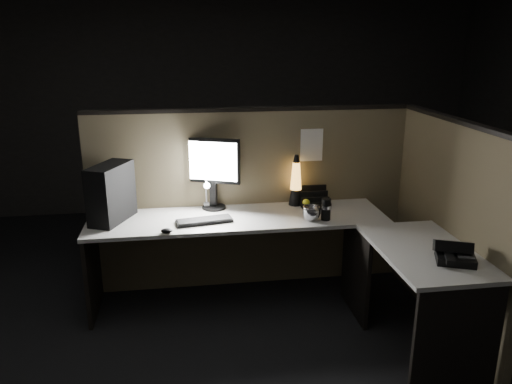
{
  "coord_description": "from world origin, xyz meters",
  "views": [
    {
      "loc": [
        -0.55,
        -3.03,
        2.06
      ],
      "look_at": [
        -0.05,
        0.35,
        1.0
      ],
      "focal_mm": 35.0,
      "sensor_mm": 36.0,
      "label": 1
    }
  ],
  "objects": [
    {
      "name": "desk",
      "position": [
        0.18,
        0.25,
        0.58
      ],
      "size": [
        2.6,
        1.6,
        0.73
      ],
      "color": "beige",
      "rests_on": "ground"
    },
    {
      "name": "pc_tower",
      "position": [
        -1.1,
        0.66,
        0.95
      ],
      "size": [
        0.34,
        0.45,
        0.44
      ],
      "primitive_type": "cube",
      "rotation": [
        0.0,
        0.0,
        -0.42
      ],
      "color": "black",
      "rests_on": "desk"
    },
    {
      "name": "partition_right",
      "position": [
        1.33,
        0.1,
        0.75
      ],
      "size": [
        0.06,
        1.66,
        1.5
      ],
      "primitive_type": "cube",
      "color": "brown",
      "rests_on": "ground"
    },
    {
      "name": "organizer",
      "position": [
        0.5,
        0.78,
        0.77
      ],
      "size": [
        0.23,
        0.21,
        0.18
      ],
      "rotation": [
        0.0,
        0.0,
        -0.01
      ],
      "color": "black",
      "rests_on": "desk"
    },
    {
      "name": "monitor",
      "position": [
        -0.32,
        0.84,
        1.08
      ],
      "size": [
        0.43,
        0.21,
        0.58
      ],
      "rotation": [
        0.0,
        0.0,
        -0.38
      ],
      "color": "black",
      "rests_on": "desk"
    },
    {
      "name": "desk_phone",
      "position": [
        1.09,
        -0.4,
        0.78
      ],
      "size": [
        0.29,
        0.28,
        0.14
      ],
      "rotation": [
        0.0,
        0.0,
        -0.39
      ],
      "color": "black",
      "rests_on": "desk"
    },
    {
      "name": "travel_mug",
      "position": [
        0.5,
        0.43,
        0.81
      ],
      "size": [
        0.07,
        0.07,
        0.17
      ],
      "primitive_type": "cylinder",
      "color": "black",
      "rests_on": "desk"
    },
    {
      "name": "room_shell",
      "position": [
        0.0,
        0.0,
        1.62
      ],
      "size": [
        6.0,
        6.0,
        6.0
      ],
      "color": "silver",
      "rests_on": "ground"
    },
    {
      "name": "steel_mug",
      "position": [
        0.39,
        0.44,
        0.78
      ],
      "size": [
        0.18,
        0.18,
        0.11
      ],
      "primitive_type": "imported",
      "rotation": [
        0.0,
        0.0,
        0.41
      ],
      "color": "#B7B8BE",
      "rests_on": "desk"
    },
    {
      "name": "partition_back",
      "position": [
        0.0,
        0.93,
        0.75
      ],
      "size": [
        2.66,
        0.06,
        1.5
      ],
      "primitive_type": "cube",
      "color": "brown",
      "rests_on": "ground"
    },
    {
      "name": "figurine",
      "position": [
        0.42,
        0.71,
        0.78
      ],
      "size": [
        0.06,
        0.06,
        0.06
      ],
      "primitive_type": "sphere",
      "color": "#FAFF28",
      "rests_on": "desk"
    },
    {
      "name": "mouse",
      "position": [
        -0.69,
        0.34,
        0.75
      ],
      "size": [
        0.09,
        0.07,
        0.03
      ],
      "primitive_type": "ellipsoid",
      "rotation": [
        0.0,
        0.0,
        -0.12
      ],
      "color": "black",
      "rests_on": "desk"
    },
    {
      "name": "lava_lamp",
      "position": [
        0.36,
        0.82,
        0.91
      ],
      "size": [
        0.11,
        0.11,
        0.42
      ],
      "color": "black",
      "rests_on": "desk"
    },
    {
      "name": "clip_lamp",
      "position": [
        -0.38,
        0.8,
        0.87
      ],
      "size": [
        0.05,
        0.19,
        0.25
      ],
      "color": "silver",
      "rests_on": "desk"
    },
    {
      "name": "pinned_paper",
      "position": [
        0.5,
        0.9,
        1.22
      ],
      "size": [
        0.19,
        0.0,
        0.27
      ],
      "primitive_type": "cube",
      "color": "white",
      "rests_on": "partition_back"
    },
    {
      "name": "floor",
      "position": [
        0.0,
        0.0,
        0.0
      ],
      "size": [
        6.0,
        6.0,
        0.0
      ],
      "primitive_type": "plane",
      "color": "black",
      "rests_on": "ground"
    },
    {
      "name": "keyboard",
      "position": [
        -0.42,
        0.52,
        0.74
      ],
      "size": [
        0.44,
        0.21,
        0.02
      ],
      "primitive_type": "cube",
      "rotation": [
        0.0,
        0.0,
        0.17
      ],
      "color": "black",
      "rests_on": "desk"
    }
  ]
}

